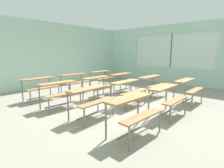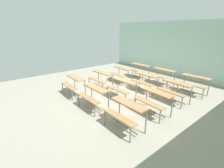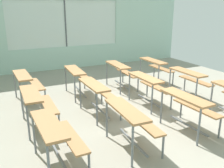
% 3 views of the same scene
% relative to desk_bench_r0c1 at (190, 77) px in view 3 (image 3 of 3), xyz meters
% --- Properties ---
extents(ground, '(10.00, 9.00, 0.05)m').
position_rel_desk_bench_r0c1_xyz_m(ground, '(-0.35, 1.48, -0.59)').
color(ground, gray).
extents(wall_right, '(0.12, 9.00, 3.00)m').
position_rel_desk_bench_r0c1_xyz_m(wall_right, '(4.65, 1.35, 0.88)').
color(wall_right, silver).
rests_on(wall_right, ground).
extents(desk_bench_r0c1, '(1.10, 0.60, 0.74)m').
position_rel_desk_bench_r0c1_xyz_m(desk_bench_r0c1, '(0.00, 0.00, 0.00)').
color(desk_bench_r0c1, '#A87547').
rests_on(desk_bench_r0c1, ground).
extents(desk_bench_r0c2, '(1.10, 0.59, 0.74)m').
position_rel_desk_bench_r0c1_xyz_m(desk_bench_r0c2, '(1.53, 0.00, 0.00)').
color(desk_bench_r0c2, '#A87547').
rests_on(desk_bench_r0c2, ground).
extents(desk_bench_r1c0, '(1.13, 0.64, 0.74)m').
position_rel_desk_bench_r0c1_xyz_m(desk_bench_r1c0, '(-1.42, 1.31, 0.00)').
color(desk_bench_r1c0, '#A87547').
rests_on(desk_bench_r1c0, ground).
extents(desk_bench_r1c1, '(1.11, 0.60, 0.74)m').
position_rel_desk_bench_r0c1_xyz_m(desk_bench_r1c1, '(0.03, 1.26, 0.00)').
color(desk_bench_r1c1, '#A87547').
rests_on(desk_bench_r1c1, ground).
extents(desk_bench_r1c2, '(1.13, 0.64, 0.74)m').
position_rel_desk_bench_r0c1_xyz_m(desk_bench_r1c2, '(1.50, 1.25, 0.00)').
color(desk_bench_r1c2, '#A87547').
rests_on(desk_bench_r1c2, ground).
extents(desk_bench_r2c0, '(1.12, 0.63, 0.74)m').
position_rel_desk_bench_r0c1_xyz_m(desk_bench_r2c0, '(-1.48, 2.60, 0.00)').
color(desk_bench_r2c0, '#A87547').
rests_on(desk_bench_r2c0, ground).
extents(desk_bench_r2c1, '(1.11, 0.60, 0.74)m').
position_rel_desk_bench_r0c1_xyz_m(desk_bench_r2c1, '(0.04, 2.58, 0.00)').
color(desk_bench_r2c1, '#A87547').
rests_on(desk_bench_r2c1, ground).
extents(desk_bench_r2c2, '(1.13, 0.64, 0.74)m').
position_rel_desk_bench_r0c1_xyz_m(desk_bench_r2c2, '(1.43, 2.57, 0.00)').
color(desk_bench_r2c2, '#A87547').
rests_on(desk_bench_r2c2, ground).
extents(desk_bench_r3c0, '(1.12, 0.62, 0.74)m').
position_rel_desk_bench_r0c1_xyz_m(desk_bench_r3c0, '(-1.45, 3.86, 0.00)').
color(desk_bench_r3c0, '#A87547').
rests_on(desk_bench_r3c0, ground).
extents(desk_bench_r3c1, '(1.11, 0.61, 0.74)m').
position_rel_desk_bench_r0c1_xyz_m(desk_bench_r3c1, '(0.02, 3.90, 0.00)').
color(desk_bench_r3c1, '#A87547').
rests_on(desk_bench_r3c1, ground).
extents(desk_bench_r3c2, '(1.12, 0.63, 0.74)m').
position_rel_desk_bench_r0c1_xyz_m(desk_bench_r3c2, '(1.52, 3.88, 0.00)').
color(desk_bench_r3c2, '#A87547').
rests_on(desk_bench_r3c2, ground).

